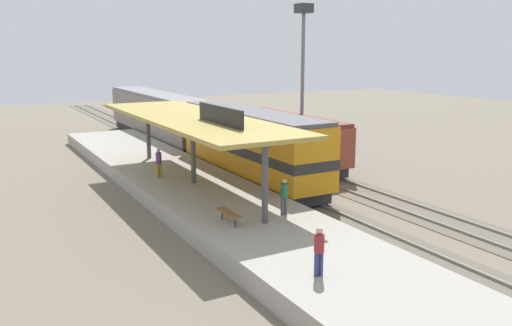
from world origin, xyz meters
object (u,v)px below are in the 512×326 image
object	(u,v)px
person_waiting	(284,195)
person_boarding	(159,161)
locomotive	(250,145)
light_mast	(303,48)
person_walking	(319,249)
freight_car	(286,139)
platform_bench	(229,213)
passenger_carriage_single	(157,116)

from	to	relation	value
person_waiting	person_boarding	world-z (taller)	same
locomotive	light_mast	world-z (taller)	light_mast
person_walking	person_boarding	bearing A→B (deg)	90.10
person_boarding	person_waiting	bearing A→B (deg)	-75.25
locomotive	person_boarding	bearing A→B (deg)	174.40
person_walking	person_boarding	world-z (taller)	same
locomotive	freight_car	distance (m)	5.50
platform_bench	person_walking	distance (m)	6.42
person_waiting	person_boarding	xyz separation A→B (m)	(-2.57, 9.77, 0.00)
freight_car	person_waiting	world-z (taller)	freight_car
freight_car	platform_bench	bearing A→B (deg)	-131.53
locomotive	person_waiting	world-z (taller)	locomotive
light_mast	person_boarding	world-z (taller)	light_mast
person_waiting	locomotive	bearing A→B (deg)	70.43
person_walking	freight_car	bearing A→B (deg)	60.45
passenger_carriage_single	person_boarding	xyz separation A→B (m)	(-5.84, -17.43, -0.46)
person_waiting	person_walking	bearing A→B (deg)	-112.32
platform_bench	light_mast	size ratio (longest dim) A/B	0.15
person_boarding	platform_bench	bearing A→B (deg)	-90.95
platform_bench	locomotive	xyz separation A→B (m)	(6.00, 8.99, 1.07)
locomotive	person_boarding	size ratio (longest dim) A/B	8.44
locomotive	freight_car	size ratio (longest dim) A/B	1.20
person_walking	person_boarding	size ratio (longest dim) A/B	1.00
platform_bench	person_walking	xyz separation A→B (m)	(0.19, -6.40, 0.51)
person_boarding	person_walking	bearing A→B (deg)	-89.90
light_mast	person_walking	world-z (taller)	light_mast
light_mast	person_waiting	xyz separation A→B (m)	(-11.07, -14.95, -6.54)
person_walking	platform_bench	bearing A→B (deg)	91.67
person_waiting	light_mast	bearing A→B (deg)	53.48
passenger_carriage_single	light_mast	xyz separation A→B (m)	(7.80, -12.25, 6.08)
locomotive	person_waiting	distance (m)	9.78
freight_car	person_walking	size ratio (longest dim) A/B	7.02
light_mast	person_boarding	xyz separation A→B (m)	(-13.64, -5.18, -6.54)
locomotive	person_walking	world-z (taller)	locomotive
person_waiting	passenger_carriage_single	bearing A→B (deg)	83.15
locomotive	light_mast	xyz separation A→B (m)	(7.80, 5.75, 5.99)
locomotive	person_waiting	bearing A→B (deg)	-109.57
freight_car	person_boarding	size ratio (longest dim) A/B	7.02
locomotive	person_boarding	xyz separation A→B (m)	(-5.84, 0.57, -0.56)
light_mast	person_walking	bearing A→B (deg)	-122.77
freight_car	person_boarding	bearing A→B (deg)	-167.04
person_boarding	freight_car	bearing A→B (deg)	12.96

